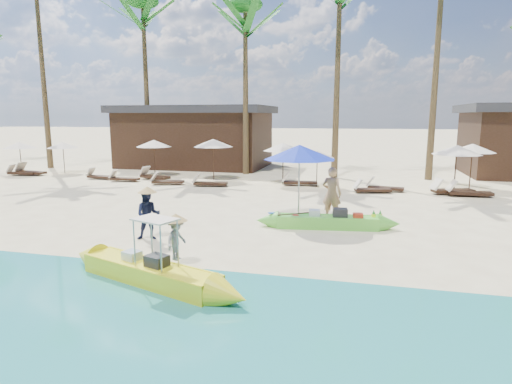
% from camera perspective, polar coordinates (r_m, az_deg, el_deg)
% --- Properties ---
extents(ground, '(240.00, 240.00, 0.00)m').
position_cam_1_polar(ground, '(12.62, -3.79, -6.38)').
color(ground, '#F8E9B7').
rests_on(ground, ground).
extents(wet_sand_strip, '(240.00, 4.50, 0.01)m').
position_cam_1_polar(wet_sand_strip, '(8.31, -14.76, -15.66)').
color(wet_sand_strip, tan).
rests_on(wet_sand_strip, ground).
extents(green_canoe, '(5.14, 1.09, 0.66)m').
position_cam_1_polar(green_canoe, '(14.04, 9.46, -3.87)').
color(green_canoe, '#60D03F').
rests_on(green_canoe, ground).
extents(yellow_canoe, '(5.44, 2.18, 1.46)m').
position_cam_1_polar(yellow_canoe, '(9.68, -13.95, -10.34)').
color(yellow_canoe, yellow).
rests_on(yellow_canoe, ground).
extents(tourist, '(0.76, 0.58, 1.86)m').
position_cam_1_polar(tourist, '(15.02, 10.07, -0.21)').
color(tourist, tan).
rests_on(tourist, ground).
extents(vendor_green, '(0.86, 0.77, 1.46)m').
position_cam_1_polar(vendor_green, '(12.86, -14.17, -3.00)').
color(vendor_green, '#131936').
rests_on(vendor_green, ground).
extents(vendor_yellow, '(0.49, 0.71, 1.01)m').
position_cam_1_polar(vendor_yellow, '(10.39, -10.57, -6.20)').
color(vendor_yellow, gray).
rests_on(vendor_yellow, ground).
extents(blue_umbrella, '(2.44, 2.44, 2.63)m').
position_cam_1_polar(blue_umbrella, '(14.55, 5.81, 5.31)').
color(blue_umbrella, '#99999E').
rests_on(blue_umbrella, ground).
extents(resort_parasol_1, '(1.95, 1.95, 2.01)m').
position_cam_1_polar(resort_parasol_1, '(30.46, -29.01, 5.48)').
color(resort_parasol_1, '#331D14').
rests_on(resort_parasol_1, ground).
extents(lounger_1_right, '(1.83, 0.78, 0.60)m').
position_cam_1_polar(lounger_1_right, '(29.87, -28.89, 2.32)').
color(lounger_1_right, '#331D14').
rests_on(lounger_1_right, ground).
extents(resort_parasol_2, '(1.92, 1.92, 1.98)m').
position_cam_1_polar(resort_parasol_2, '(29.83, -24.37, 5.73)').
color(resort_parasol_2, '#331D14').
rests_on(resort_parasol_2, ground).
extents(lounger_2_left, '(2.06, 0.86, 0.68)m').
position_cam_1_polar(lounger_2_left, '(29.90, -27.95, 2.45)').
color(lounger_2_left, '#331D14').
rests_on(lounger_2_left, ground).
extents(resort_parasol_3, '(2.12, 2.12, 2.18)m').
position_cam_1_polar(resort_parasol_3, '(26.53, -13.47, 6.32)').
color(resort_parasol_3, '#331D14').
rests_on(resort_parasol_3, ground).
extents(lounger_3_left, '(1.74, 0.63, 0.58)m').
position_cam_1_polar(lounger_3_left, '(26.26, -20.14, 2.05)').
color(lounger_3_left, '#331D14').
rests_on(lounger_3_left, ground).
extents(lounger_3_right, '(1.69, 0.63, 0.56)m').
position_cam_1_polar(lounger_3_right, '(24.94, -17.31, 1.80)').
color(lounger_3_right, '#331D14').
rests_on(lounger_3_right, ground).
extents(resort_parasol_4, '(2.24, 2.24, 2.31)m').
position_cam_1_polar(resort_parasol_4, '(24.43, -5.74, 6.52)').
color(resort_parasol_4, '#331D14').
rests_on(resort_parasol_4, ground).
extents(lounger_4_left, '(1.99, 1.09, 0.65)m').
position_cam_1_polar(lounger_4_left, '(25.16, -13.54, 2.11)').
color(lounger_4_left, '#331D14').
rests_on(lounger_4_left, ground).
extents(lounger_4_right, '(1.81, 0.87, 0.59)m').
position_cam_1_polar(lounger_4_right, '(23.15, -11.95, 1.46)').
color(lounger_4_right, '#331D14').
rests_on(lounger_4_right, ground).
extents(resort_parasol_5, '(2.14, 2.14, 2.21)m').
position_cam_1_polar(resort_parasol_5, '(22.64, 3.65, 6.03)').
color(resort_parasol_5, '#331D14').
rests_on(resort_parasol_5, ground).
extents(lounger_5_left, '(1.86, 0.83, 0.61)m').
position_cam_1_polar(lounger_5_left, '(22.23, -6.40, 1.28)').
color(lounger_5_left, '#331D14').
rests_on(lounger_5_left, ground).
extents(resort_parasol_6, '(1.79, 1.79, 1.84)m').
position_cam_1_polar(resort_parasol_6, '(21.98, 8.18, 4.97)').
color(resort_parasol_6, '#331D14').
rests_on(resort_parasol_6, ground).
extents(lounger_6_left, '(1.89, 0.84, 0.62)m').
position_cam_1_polar(lounger_6_left, '(22.45, 5.60, 1.39)').
color(lounger_6_left, '#331D14').
rests_on(lounger_6_left, ground).
extents(lounger_6_right, '(1.83, 0.96, 0.60)m').
position_cam_1_polar(lounger_6_right, '(20.89, 14.97, 0.42)').
color(lounger_6_right, '#331D14').
rests_on(lounger_6_right, ground).
extents(resort_parasol_7, '(2.20, 2.20, 2.27)m').
position_cam_1_polar(resort_parasol_7, '(21.83, 25.22, 5.10)').
color(resort_parasol_7, '#331D14').
rests_on(resort_parasol_7, ground).
extents(lounger_7_left, '(1.82, 0.79, 0.60)m').
position_cam_1_polar(lounger_7_left, '(21.59, 16.56, 0.65)').
color(lounger_7_left, '#331D14').
rests_on(lounger_7_left, ground).
extents(lounger_7_right, '(2.06, 1.17, 0.67)m').
position_cam_1_polar(lounger_7_right, '(21.75, 24.45, 0.30)').
color(lounger_7_right, '#331D14').
rests_on(lounger_7_right, ground).
extents(resort_parasol_8, '(2.18, 2.18, 2.24)m').
position_cam_1_polar(resort_parasol_8, '(23.81, 26.91, 5.25)').
color(resort_parasol_8, '#331D14').
rests_on(resort_parasol_8, ground).
extents(lounger_8_left, '(1.96, 0.68, 0.66)m').
position_cam_1_polar(lounger_8_left, '(21.49, 26.31, 0.04)').
color(lounger_8_left, '#331D14').
rests_on(lounger_8_left, ground).
extents(palm_1, '(2.08, 2.08, 13.60)m').
position_cam_1_polar(palm_1, '(34.08, -27.16, 21.28)').
color(palm_1, brown).
rests_on(palm_1, ground).
extents(palm_2, '(2.08, 2.08, 11.33)m').
position_cam_1_polar(palm_2, '(30.66, -14.75, 20.28)').
color(palm_2, brown).
rests_on(palm_2, ground).
extents(palm_3, '(2.08, 2.08, 10.52)m').
position_cam_1_polar(palm_3, '(27.22, -1.43, 20.65)').
color(palm_3, brown).
rests_on(palm_3, ground).
extents(palm_4, '(2.08, 2.08, 11.70)m').
position_cam_1_polar(palm_4, '(26.25, 11.06, 22.82)').
color(palm_4, brown).
rests_on(palm_4, ground).
extents(pavilion_west, '(10.80, 6.60, 4.30)m').
position_cam_1_polar(pavilion_west, '(31.33, -8.07, 7.42)').
color(pavilion_west, '#331D14').
rests_on(pavilion_west, ground).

